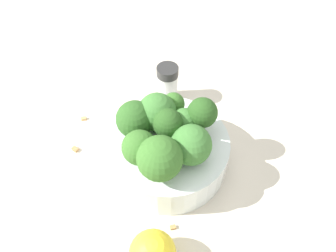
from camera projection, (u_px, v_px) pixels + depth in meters
The scene contains 15 objects.
ground_plane at pixel (168, 162), 0.51m from camera, with size 3.00×3.00×0.00m, color beige.
bowl at pixel (168, 152), 0.48m from camera, with size 0.18×0.18×0.05m, color silver.
broccoli_floret_0 at pixel (135, 120), 0.45m from camera, with size 0.05×0.05×0.05m.
broccoli_floret_1 at pixel (202, 113), 0.45m from camera, with size 0.04×0.04×0.06m.
broccoli_floret_2 at pixel (165, 125), 0.43m from camera, with size 0.04×0.04×0.06m.
broccoli_floret_3 at pixel (160, 159), 0.40m from camera, with size 0.06×0.06×0.07m.
broccoli_floret_4 at pixel (157, 112), 0.46m from camera, with size 0.06×0.06×0.06m.
broccoli_floret_5 at pixel (184, 123), 0.45m from camera, with size 0.04×0.04×0.05m.
broccoli_floret_6 at pixel (191, 145), 0.42m from camera, with size 0.05×0.05×0.06m.
broccoli_floret_7 at pixel (140, 148), 0.42m from camera, with size 0.05×0.05×0.05m.
broccoli_floret_8 at pixel (173, 104), 0.47m from camera, with size 0.03×0.03×0.04m.
pepper_shaker at pixel (168, 83), 0.57m from camera, with size 0.04×0.04×0.07m.
almond_crumb_0 at pixel (84, 117), 0.56m from camera, with size 0.01×0.01×0.01m, color tan.
almond_crumb_1 at pixel (75, 148), 0.52m from camera, with size 0.01×0.01×0.01m, color #AD7F4C.
almond_crumb_2 at pixel (173, 227), 0.43m from camera, with size 0.01×0.01×0.01m, color #AD7F4C.
Camera 1 is at (0.24, 0.15, 0.42)m, focal length 35.00 mm.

